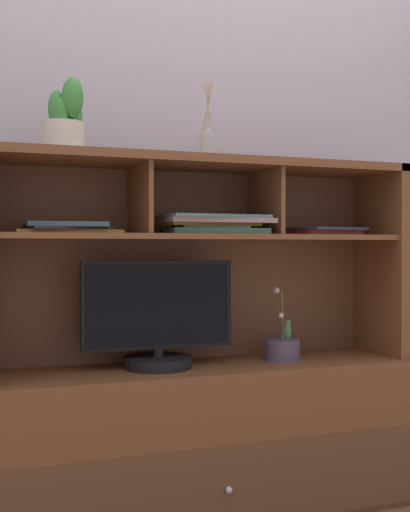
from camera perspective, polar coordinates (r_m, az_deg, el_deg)
The scene contains 9 objects.
back_wall at distance 2.71m, azimuth -1.82°, elevation 9.66°, with size 6.00×0.02×2.80m, color #B4ABB5.
media_console at distance 2.52m, azimuth -0.05°, elevation -12.47°, with size 1.60×0.45×1.30m.
tv_monitor at distance 2.40m, azimuth -4.05°, elevation -5.63°, with size 0.56×0.24×0.39m.
potted_orchid at distance 2.59m, azimuth 6.69°, elevation -7.96°, with size 0.15×0.15×0.28m.
magazine_stack_left at distance 2.66m, azimuth 10.31°, elevation 2.11°, with size 0.28×0.24×0.03m.
magazine_stack_centre at distance 2.36m, azimuth -11.70°, elevation 2.38°, with size 0.37×0.22×0.04m.
magazine_stack_right at distance 2.42m, azimuth 0.81°, elevation 2.76°, with size 0.40×0.24×0.07m.
diffuser_bottle at distance 2.45m, azimuth 0.25°, elevation 9.57°, with size 0.06×0.06×0.28m.
potted_succulent at distance 2.32m, azimuth -11.97°, elevation 11.20°, with size 0.16×0.16×0.24m.
Camera 1 is at (-0.86, -2.29, 0.98)m, focal length 46.61 mm.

